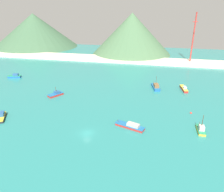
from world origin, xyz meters
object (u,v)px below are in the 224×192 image
Objects in this scene: fishing_boat_3 at (15,76)px; fishing_boat_6 at (184,89)px; fishing_boat_5 at (2,116)px; radio_tower at (193,38)px; fishing_boat_2 at (56,94)px; buoy_0 at (191,113)px; fishing_boat_0 at (156,87)px; fishing_boat_7 at (131,126)px; fishing_boat_4 at (201,129)px.

fishing_boat_3 is 97.08m from fishing_boat_6.
radio_tower is (80.07, 106.08, 17.41)m from fishing_boat_5.
fishing_boat_2 is 8.97× the size of buoy_0.
fishing_boat_0 is 1.25× the size of fishing_boat_5.
fishing_boat_2 is 44.49m from fishing_boat_7.
radio_tower is at bearing 81.12° from fishing_boat_6.
fishing_boat_7 is at bearing 4.32° from fishing_boat_5.
fishing_boat_4 reaches higher than buoy_0.
radio_tower is at bearing 68.89° from fishing_boat_0.
buoy_0 is (61.17, -5.49, -0.60)m from fishing_boat_2.
fishing_boat_0 is 72.31m from fishing_boat_5.
fishing_boat_3 is 0.22× the size of radio_tower.
fishing_boat_0 is at bearing 79.66° from fishing_boat_7.
buoy_0 is at bearing 35.78° from fishing_boat_7.
fishing_boat_2 reaches higher than fishing_boat_6.
fishing_boat_6 is 26.07m from buoy_0.
fishing_boat_4 is 0.71× the size of fishing_boat_6.
fishing_boat_0 is 0.29× the size of radio_tower.
fishing_boat_0 is 29.33m from buoy_0.
buoy_0 is (14.67, -25.38, -0.87)m from fishing_boat_0.
fishing_boat_0 is at bearing 38.58° from fishing_boat_5.
fishing_boat_3 is 106.83m from fishing_boat_4.
fishing_boat_0 reaches higher than fishing_boat_3.
radio_tower reaches higher than fishing_boat_7.
fishing_boat_5 reaches higher than fishing_boat_7.
fishing_boat_3 is at bearing -150.47° from radio_tower.
fishing_boat_3 is 0.71× the size of fishing_boat_7.
fishing_boat_3 is 0.83× the size of fishing_boat_6.
fishing_boat_4 is at bearing -16.79° from fishing_boat_2.
fishing_boat_7 is at bearing -144.22° from buoy_0.
fishing_boat_6 is (-2.18, 39.51, -0.07)m from fishing_boat_4.
fishing_boat_4 reaches higher than fishing_boat_7.
fishing_boat_5 is at bearing -59.98° from fishing_boat_3.
fishing_boat_3 is at bearing -179.99° from fishing_boat_6.
fishing_boat_6 is (70.64, 45.76, 0.02)m from fishing_boat_5.
fishing_boat_2 reaches higher than fishing_boat_5.
fishing_boat_7 is at bearing -117.26° from fishing_boat_6.
fishing_boat_0 is 14.14m from fishing_boat_6.
fishing_boat_0 reaches higher than buoy_0.
fishing_boat_6 reaches higher than fishing_boat_5.
fishing_boat_6 is at bearing -98.88° from radio_tower.
fishing_boat_0 is at bearing 120.02° from buoy_0.
fishing_boat_5 is at bearing -141.42° from fishing_boat_0.
fishing_boat_3 is 9.17× the size of buoy_0.
fishing_boat_0 is at bearing -111.11° from radio_tower.
fishing_boat_7 is at bearing -173.88° from fishing_boat_4.
fishing_boat_4 reaches higher than fishing_boat_2.
fishing_boat_4 is 0.19× the size of radio_tower.
fishing_boat_5 is 9.47× the size of buoy_0.
fishing_boat_0 is 82.97m from fishing_boat_3.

